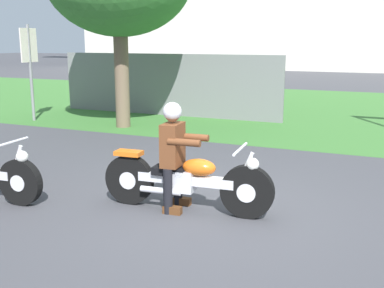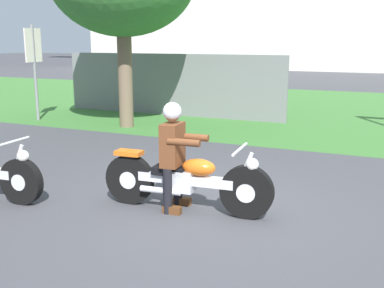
% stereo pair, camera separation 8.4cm
% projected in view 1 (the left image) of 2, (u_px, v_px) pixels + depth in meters
% --- Properties ---
extents(ground, '(120.00, 120.00, 0.00)m').
position_uv_depth(ground, '(203.00, 212.00, 6.11)').
color(ground, '#424247').
extents(grass_verge, '(60.00, 12.00, 0.01)m').
position_uv_depth(grass_verge, '(321.00, 110.00, 15.05)').
color(grass_verge, '#3D7533').
rests_on(grass_verge, ground).
extents(motorcycle_lead, '(2.30, 0.66, 0.90)m').
position_uv_depth(motorcycle_lead, '(186.00, 180.00, 6.07)').
color(motorcycle_lead, black).
rests_on(motorcycle_lead, ground).
extents(rider_lead, '(0.57, 0.49, 1.42)m').
position_uv_depth(rider_lead, '(174.00, 148.00, 6.03)').
color(rider_lead, black).
rests_on(rider_lead, ground).
extents(sign_banner, '(0.08, 0.60, 2.60)m').
position_uv_depth(sign_banner, '(30.00, 58.00, 12.65)').
color(sign_banner, gray).
rests_on(sign_banner, ground).
extents(fence_segment, '(7.00, 0.06, 1.80)m').
position_uv_depth(fence_segment, '(166.00, 85.00, 13.78)').
color(fence_segment, slate).
rests_on(fence_segment, ground).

